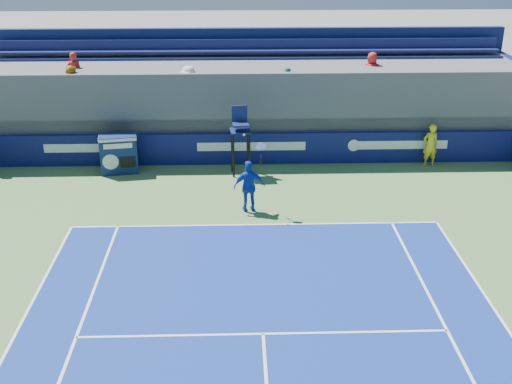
{
  "coord_description": "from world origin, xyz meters",
  "views": [
    {
      "loc": [
        -0.52,
        -5.38,
        8.51
      ],
      "look_at": [
        0.0,
        11.5,
        1.25
      ],
      "focal_mm": 45.0,
      "sensor_mm": 36.0,
      "label": 1
    }
  ],
  "objects_px": {
    "umpire_chair": "(240,133)",
    "ball_person": "(430,145)",
    "match_clock": "(119,153)",
    "tennis_player": "(249,186)"
  },
  "relations": [
    {
      "from": "ball_person",
      "to": "match_clock",
      "type": "distance_m",
      "value": 11.35
    },
    {
      "from": "match_clock",
      "to": "tennis_player",
      "type": "xyz_separation_m",
      "value": [
        4.6,
        -3.48,
        0.11
      ]
    },
    {
      "from": "umpire_chair",
      "to": "ball_person",
      "type": "bearing_deg",
      "value": 5.34
    },
    {
      "from": "match_clock",
      "to": "umpire_chair",
      "type": "height_order",
      "value": "umpire_chair"
    },
    {
      "from": "ball_person",
      "to": "tennis_player",
      "type": "xyz_separation_m",
      "value": [
        -6.74,
        -3.83,
        0.04
      ]
    },
    {
      "from": "tennis_player",
      "to": "umpire_chair",
      "type": "bearing_deg",
      "value": 94.39
    },
    {
      "from": "ball_person",
      "to": "match_clock",
      "type": "height_order",
      "value": "ball_person"
    },
    {
      "from": "ball_person",
      "to": "tennis_player",
      "type": "height_order",
      "value": "tennis_player"
    },
    {
      "from": "ball_person",
      "to": "umpire_chair",
      "type": "distance_m",
      "value": 7.05
    },
    {
      "from": "ball_person",
      "to": "match_clock",
      "type": "bearing_deg",
      "value": -7.0
    }
  ]
}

